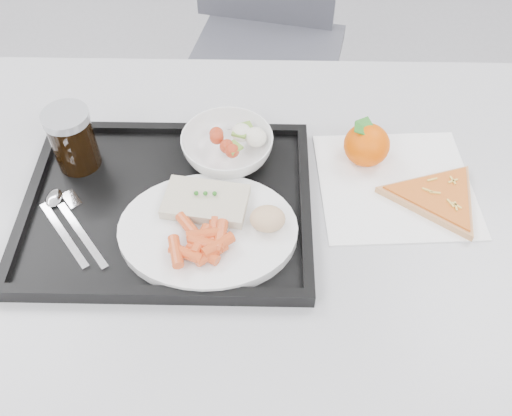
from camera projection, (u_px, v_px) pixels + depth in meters
The scene contains 14 objects.
table at pixel (239, 237), 0.96m from camera, with size 1.20×0.80×0.75m.
chair at pixel (265, 20), 1.63m from camera, with size 0.50×0.50×0.93m.
tray at pixel (168, 205), 0.91m from camera, with size 0.45×0.35×0.03m.
dinner_plate at pixel (208, 231), 0.86m from camera, with size 0.27×0.27×0.02m.
fish_fillet at pixel (206, 201), 0.87m from camera, with size 0.14×0.09×0.02m.
bread_roll at pixel (268, 219), 0.84m from camera, with size 0.05×0.05×0.03m.
salad_bowl at pixel (227, 147), 0.95m from camera, with size 0.15×0.15×0.05m.
cola_glass at pixel (72, 138), 0.92m from camera, with size 0.07×0.07×0.11m.
cutlery at pixel (67, 219), 0.88m from camera, with size 0.13×0.16×0.01m.
napkin at pixel (395, 185), 0.94m from camera, with size 0.26×0.25×0.00m.
tangerine at pixel (367, 145), 0.96m from camera, with size 0.08×0.08×0.07m.
pizza_slice at pixel (438, 197), 0.92m from camera, with size 0.23×0.23×0.02m.
carrot_pile at pixel (203, 243), 0.81m from camera, with size 0.10×0.10×0.03m.
salad_contents at pixel (241, 138), 0.95m from camera, with size 0.10×0.08×0.03m.
Camera 1 is at (0.04, -0.27, 1.46)m, focal length 40.00 mm.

